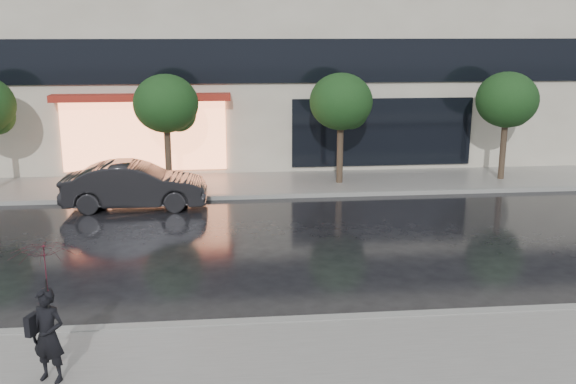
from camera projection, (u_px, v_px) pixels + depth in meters
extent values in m
plane|color=black|center=(282.00, 304.00, 13.01)|extent=(120.00, 120.00, 0.00)
cube|color=slate|center=(255.00, 184.00, 22.88)|extent=(60.00, 3.50, 0.12)
cube|color=gray|center=(286.00, 322.00, 12.03)|extent=(60.00, 0.25, 0.14)
cube|color=gray|center=(258.00, 196.00, 21.19)|extent=(60.00, 0.25, 0.14)
cube|color=black|center=(251.00, 61.00, 23.48)|extent=(28.00, 0.12, 1.60)
cube|color=#FF8C59|center=(144.00, 136.00, 23.72)|extent=(6.00, 0.10, 2.60)
cube|color=maroon|center=(141.00, 98.00, 23.05)|extent=(6.40, 0.70, 0.25)
cube|color=black|center=(382.00, 132.00, 24.63)|extent=(7.00, 0.10, 2.60)
cylinder|color=#33261C|center=(168.00, 159.00, 22.09)|extent=(0.22, 0.22, 2.20)
ellipsoid|color=black|center=(166.00, 103.00, 21.63)|extent=(2.20, 2.20, 1.98)
sphere|color=black|center=(179.00, 114.00, 21.96)|extent=(1.20, 1.20, 1.20)
cylinder|color=#33261C|center=(340.00, 155.00, 22.68)|extent=(0.22, 0.22, 2.20)
ellipsoid|color=black|center=(341.00, 102.00, 22.22)|extent=(2.20, 2.20, 1.98)
sphere|color=black|center=(351.00, 112.00, 22.55)|extent=(1.20, 1.20, 1.20)
cylinder|color=#33261C|center=(503.00, 152.00, 23.27)|extent=(0.22, 0.22, 2.20)
ellipsoid|color=black|center=(507.00, 100.00, 22.81)|extent=(2.20, 2.20, 1.98)
sphere|color=black|center=(514.00, 110.00, 23.14)|extent=(1.20, 1.20, 1.20)
imported|color=black|center=(135.00, 185.00, 19.88)|extent=(4.41, 1.57, 1.45)
imported|color=black|center=(48.00, 335.00, 9.77)|extent=(0.64, 0.53, 1.51)
imported|color=#3B0A16|center=(45.00, 271.00, 9.50)|extent=(1.25, 1.26, 0.88)
cylinder|color=black|center=(48.00, 302.00, 9.62)|extent=(0.02, 0.02, 0.75)
cube|color=black|center=(33.00, 324.00, 9.73)|extent=(0.19, 0.30, 0.32)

